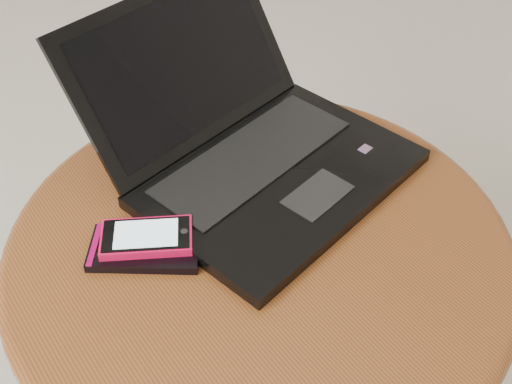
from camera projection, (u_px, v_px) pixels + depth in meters
table at (259, 291)px, 0.86m from camera, size 0.61×0.61×0.49m
laptop at (251, 145)px, 0.85m from camera, size 0.40×0.41×0.19m
phone_black at (145, 249)px, 0.76m from camera, size 0.14×0.13×0.01m
phone_pink at (147, 237)px, 0.76m from camera, size 0.12×0.10×0.01m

